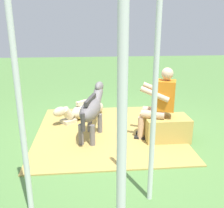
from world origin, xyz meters
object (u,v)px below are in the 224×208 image
Objects in this scene: pony_standing at (92,109)px; tent_pole_mid at (121,172)px; tent_pole_right at (21,115)px; person_seated at (159,101)px; soda_bottle at (186,127)px; hay_bale at (166,129)px; pony_lying at (84,110)px; tent_pole_left at (154,107)px.

tent_pole_mid reaches higher than pony_standing.
tent_pole_right is 1.38m from tent_pole_mid.
tent_pole_mid is at bearing 128.02° from tent_pole_right.
tent_pole_right reaches higher than person_seated.
person_seated is 2.61m from tent_pole_right.
tent_pole_mid reaches higher than soda_bottle.
hay_bale is 3.10× the size of soda_bottle.
tent_pole_right reaches higher than soda_bottle.
pony_standing reaches higher than pony_lying.
pony_standing is 1.11× the size of pony_lying.
pony_lying is at bearing -81.23° from pony_standing.
hay_bale is 1.39m from pony_standing.
person_seated is at bearing -108.01° from tent_pole_left.
soda_bottle is at bearing -161.03° from person_seated.
tent_pole_right is at bearing 42.71° from person_seated.
tent_pole_left is at bearing 57.81° from soda_bottle.
hay_bale is 0.53m from person_seated.
tent_pole_left reaches higher than soda_bottle.
pony_standing is 0.56× the size of tent_pole_mid.
hay_bale is at bearing 166.09° from person_seated.
person_seated reaches higher than pony_standing.
person_seated is at bearing 170.09° from pony_standing.
tent_pole_right and tent_pole_mid have the same top height.
hay_bale reaches higher than soda_bottle.
tent_pole_mid is at bearing 61.33° from soda_bottle.
tent_pole_mid is at bearing 66.86° from hay_bale.
soda_bottle is at bearing -118.67° from tent_pole_mid.
pony_standing is at bearing -70.45° from tent_pole_left.
tent_pole_right is at bearing 39.84° from hay_bale.
pony_lying is 3.14m from tent_pole_right.
hay_bale is at bearing -113.14° from tent_pole_mid.
tent_pole_mid is (1.19, 2.79, 0.95)m from hay_bale.
tent_pole_mid is (0.51, 1.21, 0.00)m from tent_pole_left.
pony_lying is at bearing -26.61° from soda_bottle.
tent_pole_left is at bearing 66.67° from hay_bale.
person_seated is (0.15, -0.04, 0.50)m from hay_bale.
soda_bottle is at bearing -122.19° from tent_pole_left.
hay_bale is 0.59× the size of pony_standing.
hay_bale is at bearing -113.33° from tent_pole_left.
person_seated is 5.25× the size of soda_bottle.
tent_pole_mid is (1.04, 2.83, 0.45)m from person_seated.
tent_pole_mid is at bearing 94.05° from pony_lying.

